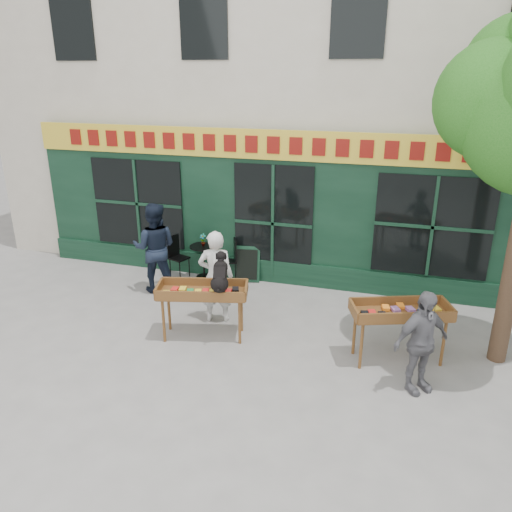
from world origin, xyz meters
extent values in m
plane|color=slate|center=(0.00, 0.00, 0.00)|extent=(80.00, 80.00, 0.00)
cube|color=beige|center=(0.00, 6.00, 5.00)|extent=(14.00, 7.00, 10.00)
cube|color=black|center=(0.00, 2.42, 1.60)|extent=(11.00, 0.16, 3.20)
cube|color=gold|center=(0.00, 2.30, 3.00)|extent=(11.00, 0.06, 0.60)
cube|color=maroon|center=(0.00, 2.26, 3.00)|extent=(9.60, 0.03, 0.34)
cube|color=black|center=(0.00, 2.32, 0.25)|extent=(11.00, 0.10, 0.50)
cube|color=black|center=(0.00, 2.32, 1.35)|extent=(1.70, 0.05, 2.50)
cube|color=black|center=(-3.20, 2.32, 1.55)|extent=(2.20, 0.05, 2.00)
cube|color=black|center=(3.20, 2.32, 1.55)|extent=(2.20, 0.05, 2.00)
sphere|color=#195413|center=(3.70, 0.50, 4.00)|extent=(1.70, 1.70, 1.70)
cylinder|color=brown|center=(-1.11, -0.74, 0.40)|extent=(0.05, 0.05, 0.80)
cylinder|color=brown|center=(0.15, -0.43, 0.40)|extent=(0.05, 0.05, 0.80)
cylinder|color=brown|center=(-1.22, -0.31, 0.40)|extent=(0.05, 0.05, 0.80)
cylinder|color=brown|center=(0.05, 0.00, 0.40)|extent=(0.05, 0.05, 0.80)
cube|color=brown|center=(-0.53, -0.37, 0.82)|extent=(1.60, 0.92, 0.05)
cube|color=brown|center=(-0.46, -0.65, 0.90)|extent=(1.47, 0.40, 0.18)
cube|color=brown|center=(-0.60, -0.09, 0.90)|extent=(1.47, 0.40, 0.18)
cube|color=brown|center=(-0.53, -0.37, 0.88)|extent=(1.36, 0.70, 0.06)
imported|color=silver|center=(-0.53, 0.28, 0.87)|extent=(0.72, 0.56, 1.75)
cylinder|color=brown|center=(2.20, -0.62, 0.40)|extent=(0.05, 0.05, 0.80)
cylinder|color=brown|center=(3.42, -0.17, 0.40)|extent=(0.05, 0.05, 0.80)
cylinder|color=brown|center=(2.05, -0.20, 0.40)|extent=(0.05, 0.05, 0.80)
cylinder|color=brown|center=(3.27, 0.24, 0.40)|extent=(0.05, 0.05, 0.80)
cube|color=brown|center=(2.73, -0.19, 0.82)|extent=(1.61, 1.06, 0.05)
cube|color=brown|center=(2.83, -0.46, 0.90)|extent=(1.42, 0.55, 0.18)
cube|color=brown|center=(2.64, 0.09, 0.90)|extent=(1.42, 0.55, 0.18)
cube|color=brown|center=(2.73, -0.19, 0.88)|extent=(1.36, 0.82, 0.06)
imported|color=#5D5D62|center=(3.03, -0.94, 0.78)|extent=(0.95, 0.88, 1.57)
cylinder|color=black|center=(-1.53, 2.09, 0.02)|extent=(0.36, 0.36, 0.03)
cylinder|color=black|center=(-1.53, 2.09, 0.38)|extent=(0.04, 0.04, 0.72)
cylinder|color=black|center=(-1.53, 2.09, 0.75)|extent=(0.60, 0.60, 0.03)
cube|color=black|center=(-2.08, 1.99, 0.45)|extent=(0.46, 0.46, 0.03)
cube|color=black|center=(-2.24, 2.05, 0.70)|extent=(0.15, 0.35, 0.50)
cylinder|color=black|center=(-1.99, 1.80, 0.22)|extent=(0.02, 0.02, 0.44)
cylinder|color=black|center=(-1.89, 2.09, 0.22)|extent=(0.02, 0.02, 0.44)
cylinder|color=black|center=(-2.27, 1.90, 0.22)|extent=(0.02, 0.02, 0.44)
cylinder|color=black|center=(-2.18, 2.19, 0.22)|extent=(0.02, 0.02, 0.44)
cube|color=black|center=(-0.98, 2.14, 0.45)|extent=(0.48, 0.48, 0.03)
cube|color=black|center=(-0.83, 2.22, 0.70)|extent=(0.18, 0.34, 0.50)
cylinder|color=black|center=(-1.18, 2.21, 0.22)|extent=(0.02, 0.02, 0.44)
cylinder|color=black|center=(-1.05, 1.94, 0.22)|extent=(0.02, 0.02, 0.44)
cylinder|color=black|center=(-0.91, 2.34, 0.22)|extent=(0.02, 0.02, 0.44)
cylinder|color=black|center=(-0.78, 2.07, 0.22)|extent=(0.02, 0.02, 0.44)
imported|color=gray|center=(-1.53, 2.09, 0.91)|extent=(0.15, 0.11, 0.28)
imported|color=black|center=(-2.23, 1.19, 0.95)|extent=(1.09, 0.95, 1.91)
cube|color=black|center=(-0.55, 2.20, 0.40)|extent=(0.58, 0.27, 0.79)
cube|color=black|center=(-0.55, 2.18, 0.40)|extent=(0.48, 0.23, 0.65)
camera|label=1|loc=(2.56, -7.54, 4.40)|focal=35.00mm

